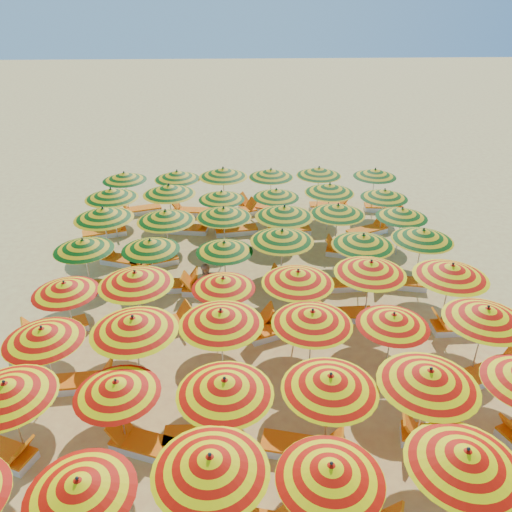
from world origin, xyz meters
The scene contains 81 objects.
ground centered at (0.00, 0.00, 0.00)m, with size 120.00×120.00×0.00m, color #E2C364.
umbrella_1 centered at (-3.25, -7.49, 1.73)m, with size 2.44×2.44×1.97m.
umbrella_2 centered at (-1.10, -7.28, 1.90)m, with size 2.16×2.16×2.16m.
umbrella_3 centered at (0.92, -7.41, 1.76)m, with size 2.22×2.22×2.00m.
umbrella_4 centered at (3.23, -7.34, 1.89)m, with size 2.67×2.67×2.15m.
umbrella_6 centered at (-5.25, -5.29, 1.83)m, with size 1.99×1.99×2.08m.
umbrella_7 centered at (-3.11, -5.15, 1.68)m, with size 2.01×2.01×1.91m.
umbrella_8 centered at (-0.88, -5.42, 1.87)m, with size 2.19×2.19×2.12m.
umbrella_9 centered at (1.25, -5.39, 1.87)m, with size 2.51×2.51×2.13m.
umbrella_10 centered at (3.27, -5.42, 1.94)m, with size 2.23×2.23×2.21m.
umbrella_12 centered at (-5.17, -3.40, 1.77)m, with size 2.35×2.35×2.01m.
umbrella_13 centered at (-3.05, -3.35, 1.95)m, with size 2.31×2.31×2.21m.
umbrella_14 centered at (-1.00, -3.14, 1.93)m, with size 2.38×2.38×2.19m.
umbrella_15 centered at (1.21, -3.14, 1.87)m, with size 2.63×2.63×2.12m.
umbrella_16 centered at (3.24, -3.09, 1.69)m, with size 1.84×1.84×1.92m.
umbrella_17 centered at (5.46, -3.26, 1.91)m, with size 2.50×2.50×2.17m.
umbrella_18 centered at (-5.30, -1.23, 1.69)m, with size 2.05×2.05×1.92m.
umbrella_19 centered at (-3.36, -1.20, 1.92)m, with size 2.39×2.39×2.19m.
umbrella_20 centered at (-0.98, -1.14, 1.67)m, with size 1.83×1.83×1.90m.
umbrella_21 centered at (1.08, -1.26, 1.88)m, with size 2.33×2.33×2.14m.
umbrella_22 centered at (3.19, -0.89, 1.92)m, with size 2.46×2.46×2.18m.
umbrella_23 centered at (5.38, -1.23, 1.95)m, with size 2.36×2.36×2.21m.
umbrella_24 centered at (-5.41, 1.17, 1.77)m, with size 1.90×1.90×2.01m.
umbrella_25 centered at (-3.32, 1.16, 1.73)m, with size 2.03×2.03×1.96m.
umbrella_26 centered at (-0.98, 0.98, 1.69)m, with size 2.25×2.25×1.92m.
umbrella_27 centered at (0.86, 1.24, 1.92)m, with size 2.58×2.58×2.18m.
umbrella_28 centered at (3.41, 0.94, 1.86)m, with size 2.34×2.34×2.11m.
umbrella_29 centered at (5.43, 1.23, 1.86)m, with size 2.34×2.34×2.11m.
umbrella_30 centered at (-5.22, 3.21, 1.94)m, with size 2.75×2.75×2.20m.
umbrella_31 centered at (-3.03, 3.01, 1.89)m, with size 2.68×2.68×2.15m.
umbrella_32 centered at (-1.02, 3.36, 1.83)m, with size 2.49×2.49×2.08m.
umbrella_33 centered at (1.11, 3.11, 1.94)m, with size 2.34×2.34×2.20m.
umbrella_34 centered at (3.07, 3.39, 1.85)m, with size 2.03×2.03×2.11m.
umbrella_35 centered at (5.38, 3.28, 1.73)m, with size 2.02×2.02×1.96m.
umbrella_36 centered at (-5.36, 5.19, 1.90)m, with size 2.34×2.34×2.16m.
umbrella_37 centered at (-3.19, 5.46, 1.93)m, with size 2.34×2.34×2.19m.
umbrella_38 centered at (-1.14, 5.35, 1.69)m, with size 2.25×2.25×1.92m.
umbrella_39 centered at (1.01, 5.46, 1.70)m, with size 2.12×2.12×1.93m.
umbrella_40 centered at (3.14, 5.53, 1.85)m, with size 1.99×1.99×2.10m.
umbrella_41 centered at (5.26, 5.16, 1.72)m, with size 2.22×2.22×1.96m.
umbrella_42 centered at (-5.33, 7.58, 1.74)m, with size 1.98×1.98×1.98m.
umbrella_43 centered at (-3.06, 7.44, 1.82)m, with size 1.98×1.98×2.07m.
umbrella_44 centered at (-1.10, 7.34, 1.94)m, with size 2.73×2.73×2.21m.
umbrella_45 centered at (0.95, 7.55, 1.81)m, with size 2.52×2.52×2.05m.
umbrella_46 centered at (3.04, 7.62, 1.82)m, with size 2.52×2.52×2.07m.
umbrella_47 centered at (5.49, 7.57, 1.75)m, with size 2.21×2.21×1.98m.
lounger_5 centered at (-5.76, -5.37, 0.15)m, with size 1.82×1.20×0.69m.
lounger_6 centered at (-2.61, -5.34, 0.15)m, with size 1.83×1.14×0.69m.
lounger_7 centered at (-1.38, -5.18, 0.15)m, with size 1.74×0.62×0.69m.
lounger_8 centered at (0.75, -5.55, 0.15)m, with size 1.82×0.97×0.69m.
lounger_9 centered at (3.78, -5.42, 0.15)m, with size 1.82×0.97×0.69m.
lounger_11 centered at (-4.57, -3.30, 0.15)m, with size 1.77×0.72×0.69m.
lounger_12 centered at (6.05, -3.31, 0.15)m, with size 1.83×1.14×0.69m.
lounger_13 centered at (-5.90, -1.06, 0.15)m, with size 1.82×1.24×0.69m.
lounger_14 centered at (-2.77, -1.00, 0.15)m, with size 1.82×1.25×0.69m.
lounger_15 centered at (-0.38, -0.95, 0.15)m, with size 1.77×0.69×0.69m.
lounger_16 centered at (0.49, -1.34, 0.15)m, with size 1.82×1.18×0.69m.
lounger_17 centered at (2.59, -0.68, 0.15)m, with size 1.75×0.62×0.69m.
lounger_18 centered at (5.88, -1.43, 0.15)m, with size 1.74×0.60×0.69m.
lounger_19 centered at (-4.81, 1.25, 0.15)m, with size 1.75×0.62×0.69m.
lounger_20 centered at (-2.72, 1.23, 0.15)m, with size 1.76×0.67×0.69m.
lounger_21 centered at (-1.58, 0.93, 0.15)m, with size 1.79×0.78×0.69m.
lounger_22 centered at (1.37, 1.19, 0.15)m, with size 1.82×1.01×0.69m.
lounger_23 centered at (2.81, 1.05, 0.15)m, with size 1.77×0.69×0.69m.
lounger_24 centered at (4.83, 1.10, 0.15)m, with size 1.82×0.94×0.69m.
lounger_25 centered at (-4.71, 3.02, 0.15)m, with size 1.83×1.13×0.69m.
lounger_26 centered at (-3.63, 2.87, 0.15)m, with size 1.83×1.16×0.69m.
lounger_27 centered at (3.57, 3.32, 0.15)m, with size 1.83×1.06×0.69m.
lounger_28 centered at (-5.87, 5.40, 0.15)m, with size 1.83×1.08×0.69m.
lounger_29 centered at (-2.59, 5.59, 0.15)m, with size 1.80×0.84×0.69m.
lounger_30 centered at (-0.64, 5.38, 0.15)m, with size 1.80×0.84×0.69m.
lounger_31 centered at (1.52, 5.26, 0.15)m, with size 1.78×0.76×0.69m.
lounger_32 centered at (4.75, 5.09, 0.15)m, with size 1.82×1.24×0.69m.
lounger_33 centered at (-4.83, 7.63, 0.15)m, with size 1.83×1.09×0.69m.
lounger_34 centered at (-2.56, 7.36, 0.15)m, with size 1.79×0.79×0.69m.
lounger_35 centered at (-0.51, 7.14, 0.15)m, with size 1.82×1.24×0.69m.
lounger_36 centered at (0.36, 7.77, 0.15)m, with size 1.82×1.20×0.69m.
lounger_37 centered at (3.64, 7.71, 0.15)m, with size 1.76×0.67×0.69m.
lounger_38 centered at (6.09, 7.47, 0.15)m, with size 1.79×0.77×0.69m.
beachgoer_a centered at (1.69, -0.04, 0.72)m, with size 0.53×0.35×1.44m, color tan.
beachgoer_b centered at (-1.60, 0.50, 0.65)m, with size 0.64×0.50×1.31m, color tan.
Camera 1 is at (-0.58, -12.96, 8.96)m, focal length 35.00 mm.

